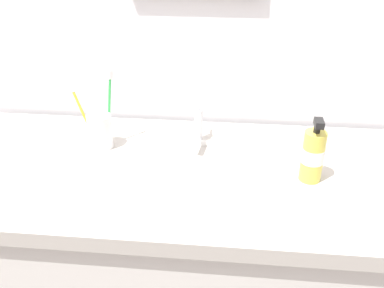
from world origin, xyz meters
TOP-DOWN VIEW (x-y plane):
  - tiled_wall_back at (0.00, 0.32)m, footprint 2.47×0.04m
  - sink_basin at (0.02, -0.06)m, footprint 0.41×0.41m
  - faucet at (0.02, 0.14)m, footprint 0.02×0.14m
  - toothbrush_cup at (-0.24, 0.09)m, footprint 0.07×0.07m
  - toothbrush_green at (-0.22, 0.12)m, footprint 0.03×0.04m
  - toothbrush_yellow at (-0.29, 0.09)m, footprint 0.06×0.02m
  - soap_dispenser at (0.31, -0.01)m, footprint 0.06×0.06m

SIDE VIEW (x-z plane):
  - sink_basin at x=0.02m, z-range 0.83..0.92m
  - toothbrush_cup at x=-0.24m, z-range 0.90..1.00m
  - faucet at x=0.02m, z-range 0.90..1.01m
  - soap_dispenser at x=0.31m, z-range 0.89..1.06m
  - toothbrush_yellow at x=-0.29m, z-range 0.92..1.11m
  - toothbrush_green at x=-0.22m, z-range 0.92..1.13m
  - tiled_wall_back at x=0.00m, z-range 0.00..2.40m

